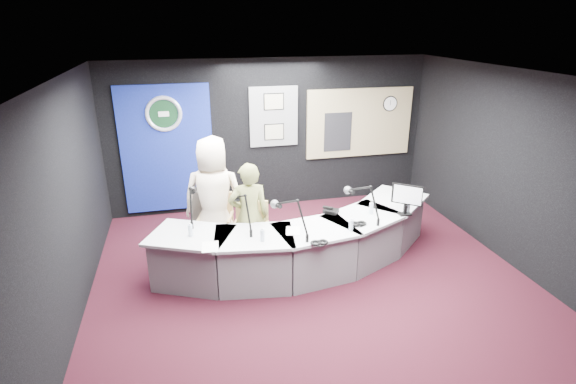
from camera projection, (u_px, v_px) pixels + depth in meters
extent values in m
plane|color=black|center=(316.00, 285.00, 6.19)|extent=(6.00, 6.00, 0.00)
cube|color=silver|center=(321.00, 78.00, 5.18)|extent=(6.00, 6.00, 0.02)
cube|color=black|center=(271.00, 135.00, 8.41)|extent=(6.00, 0.02, 2.80)
cube|color=black|center=(451.00, 349.00, 2.96)|extent=(6.00, 0.02, 2.80)
cube|color=black|center=(62.00, 213.00, 5.03)|extent=(0.02, 6.00, 2.80)
cube|color=black|center=(521.00, 173.00, 6.34)|extent=(0.02, 6.00, 2.80)
cube|color=navy|center=(167.00, 150.00, 8.02)|extent=(1.60, 0.05, 2.30)
torus|color=silver|center=(164.00, 114.00, 7.75)|extent=(0.63, 0.07, 0.63)
cylinder|color=black|center=(164.00, 114.00, 7.75)|extent=(0.48, 0.01, 0.48)
cube|color=slate|center=(274.00, 117.00, 8.26)|extent=(0.90, 0.04, 1.10)
cube|color=gray|center=(274.00, 102.00, 8.13)|extent=(0.34, 0.02, 0.27)
cube|color=gray|center=(274.00, 132.00, 8.34)|extent=(0.34, 0.02, 0.27)
cube|color=#9E8C62|center=(360.00, 123.00, 8.70)|extent=(2.12, 0.06, 1.32)
cube|color=#DCB68B|center=(360.00, 123.00, 8.70)|extent=(2.00, 0.02, 1.20)
cube|color=black|center=(338.00, 132.00, 8.63)|extent=(0.55, 0.02, 0.75)
cylinder|color=white|center=(390.00, 104.00, 8.68)|extent=(0.28, 0.01, 0.28)
cube|color=#676257|center=(209.00, 212.00, 7.00)|extent=(0.51, 0.22, 0.70)
imported|color=#F3DDC2|center=(214.00, 198.00, 6.68)|extent=(1.02, 0.77, 1.88)
imported|color=olive|center=(249.00, 216.00, 6.41)|extent=(0.59, 0.40, 1.60)
cube|color=black|center=(407.00, 194.00, 6.47)|extent=(0.38, 0.32, 0.32)
cube|color=black|center=(331.00, 211.00, 6.65)|extent=(0.26, 0.25, 0.05)
torus|color=black|center=(358.00, 224.00, 6.25)|extent=(0.19, 0.19, 0.03)
torus|color=black|center=(319.00, 243.00, 5.73)|extent=(0.19, 0.19, 0.03)
cube|color=white|center=(210.00, 247.00, 5.65)|extent=(0.23, 0.31, 0.00)
cube|color=white|center=(293.00, 231.00, 6.08)|extent=(0.25, 0.31, 0.00)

